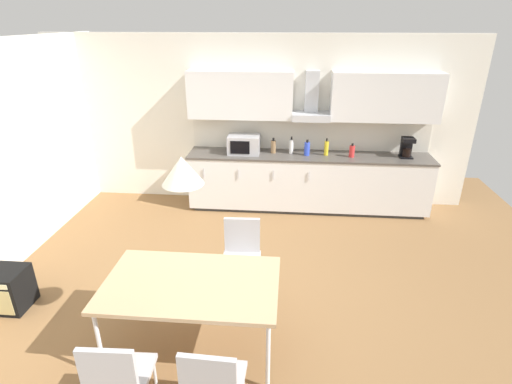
{
  "coord_description": "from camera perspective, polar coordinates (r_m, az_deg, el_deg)",
  "views": [
    {
      "loc": [
        0.52,
        -3.57,
        2.8
      ],
      "look_at": [
        0.16,
        0.52,
        1.0
      ],
      "focal_mm": 28.0,
      "sensor_mm": 36.0,
      "label": 1
    }
  ],
  "objects": [
    {
      "name": "bottle_yellow",
      "position": [
        6.14,
        10.02,
        6.22
      ],
      "size": [
        0.07,
        0.07,
        0.26
      ],
      "color": "yellow",
      "rests_on": "kitchen_counter"
    },
    {
      "name": "bottle_red",
      "position": [
        6.14,
        13.54,
        5.69
      ],
      "size": [
        0.08,
        0.08,
        0.21
      ],
      "color": "red",
      "rests_on": "kitchen_counter"
    },
    {
      "name": "bottle_white",
      "position": [
        6.15,
        5.07,
        6.52
      ],
      "size": [
        0.06,
        0.06,
        0.26
      ],
      "color": "white",
      "rests_on": "kitchen_counter"
    },
    {
      "name": "chair_near_right",
      "position": [
        3.0,
        -6.28,
        -25.55
      ],
      "size": [
        0.41,
        0.41,
        0.87
      ],
      "color": "#B2B2B7",
      "rests_on": "ground_plane"
    },
    {
      "name": "chair_near_left",
      "position": [
        3.17,
        -19.28,
        -23.62
      ],
      "size": [
        0.41,
        0.41,
        0.87
      ],
      "color": "#B2B2B7",
      "rests_on": "ground_plane"
    },
    {
      "name": "bottle_brown",
      "position": [
        6.16,
        2.49,
        6.51
      ],
      "size": [
        0.08,
        0.08,
        0.23
      ],
      "color": "brown",
      "rests_on": "kitchen_counter"
    },
    {
      "name": "chair_far_right",
      "position": [
        4.27,
        -2.06,
        -8.44
      ],
      "size": [
        0.42,
        0.42,
        0.87
      ],
      "color": "#B2B2B7",
      "rests_on": "ground_plane"
    },
    {
      "name": "wall_back",
      "position": [
        6.38,
        0.16,
        10.06
      ],
      "size": [
        6.6,
        0.1,
        2.6
      ],
      "primitive_type": "cube",
      "color": "silver",
      "rests_on": "ground_plane"
    },
    {
      "name": "microwave",
      "position": [
        6.13,
        -1.74,
        6.83
      ],
      "size": [
        0.48,
        0.35,
        0.28
      ],
      "color": "#ADADB2",
      "rests_on": "kitchen_counter"
    },
    {
      "name": "guitar_amp",
      "position": [
        5.01,
        -32.52,
        -11.56
      ],
      "size": [
        0.52,
        0.37,
        0.44
      ],
      "color": "black",
      "rests_on": "ground_plane"
    },
    {
      "name": "coffee_maker",
      "position": [
        6.36,
        20.73,
        6.0
      ],
      "size": [
        0.18,
        0.19,
        0.3
      ],
      "color": "black",
      "rests_on": "kitchen_counter"
    },
    {
      "name": "backsplash_tile",
      "position": [
        6.35,
        7.61,
        8.13
      ],
      "size": [
        3.67,
        0.02,
        0.47
      ],
      "primitive_type": "cube",
      "color": "silver",
      "rests_on": "kitchen_counter"
    },
    {
      "name": "pendant_lamp",
      "position": [
        3.05,
        -10.51,
        3.05
      ],
      "size": [
        0.32,
        0.32,
        0.22
      ],
      "primitive_type": "cone",
      "color": "silver"
    },
    {
      "name": "dining_table",
      "position": [
        3.56,
        -9.23,
        -13.14
      ],
      "size": [
        1.49,
        0.91,
        0.73
      ],
      "color": "tan",
      "rests_on": "ground_plane"
    },
    {
      "name": "upper_wall_cabinets",
      "position": [
        6.06,
        7.99,
        13.39
      ],
      "size": [
        3.67,
        0.4,
        0.69
      ],
      "color": "silver"
    },
    {
      "name": "kitchen_counter",
      "position": [
        6.29,
        7.37,
        1.49
      ],
      "size": [
        3.69,
        0.62,
        0.89
      ],
      "color": "#333333",
      "rests_on": "ground_plane"
    },
    {
      "name": "ground_plane",
      "position": [
        4.57,
        -2.69,
        -14.26
      ],
      "size": [
        8.25,
        7.66,
        0.02
      ],
      "primitive_type": "cube",
      "color": "brown"
    },
    {
      "name": "bottle_blue",
      "position": [
        6.09,
        7.29,
        6.17
      ],
      "size": [
        0.08,
        0.08,
        0.24
      ],
      "color": "blue",
      "rests_on": "kitchen_counter"
    }
  ]
}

